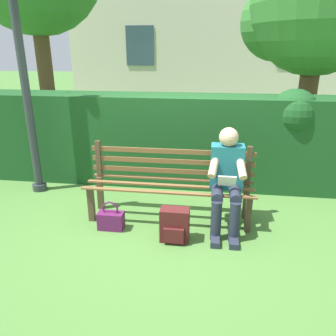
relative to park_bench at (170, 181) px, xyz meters
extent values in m
plane|color=#477533|center=(0.00, 0.08, -0.48)|extent=(60.00, 60.00, 0.00)
cube|color=#4C3828|center=(-0.95, 0.25, -0.25)|extent=(0.07, 0.07, 0.45)
cube|color=#4C3828|center=(0.95, 0.25, -0.25)|extent=(0.07, 0.07, 0.45)
cube|color=#4C3828|center=(-0.95, -0.09, -0.25)|extent=(0.07, 0.07, 0.45)
cube|color=#4C3828|center=(0.95, -0.09, -0.25)|extent=(0.07, 0.07, 0.45)
cube|color=brown|center=(0.00, -0.14, -0.02)|extent=(2.06, 0.06, 0.02)
cube|color=brown|center=(0.00, 0.08, -0.02)|extent=(2.06, 0.06, 0.02)
cube|color=brown|center=(0.00, 0.30, -0.02)|extent=(2.06, 0.06, 0.02)
cube|color=#4C3828|center=(-0.95, -0.13, 0.22)|extent=(0.06, 0.06, 0.46)
cube|color=#4C3828|center=(0.95, -0.13, 0.22)|extent=(0.06, 0.06, 0.46)
cube|color=brown|center=(0.00, -0.13, 0.09)|extent=(2.06, 0.02, 0.06)
cube|color=brown|center=(0.00, -0.13, 0.22)|extent=(2.06, 0.02, 0.06)
cube|color=brown|center=(0.00, -0.13, 0.35)|extent=(2.06, 0.02, 0.06)
cube|color=#1E6672|center=(-0.68, 0.06, 0.25)|extent=(0.38, 0.22, 0.52)
sphere|color=#D8AD8C|center=(-0.68, 0.08, 0.61)|extent=(0.22, 0.22, 0.22)
cylinder|color=#232838|center=(-0.78, 0.27, 0.01)|extent=(0.13, 0.42, 0.13)
cylinder|color=#232838|center=(-0.58, 0.27, 0.01)|extent=(0.13, 0.42, 0.13)
cylinder|color=#232838|center=(-0.78, 0.48, -0.24)|extent=(0.12, 0.12, 0.47)
cylinder|color=#232838|center=(-0.58, 0.48, -0.24)|extent=(0.12, 0.12, 0.47)
cube|color=#232838|center=(-0.78, 0.56, -0.44)|extent=(0.10, 0.24, 0.07)
cube|color=#232838|center=(-0.58, 0.56, -0.44)|extent=(0.10, 0.24, 0.07)
cylinder|color=#D8AD8C|center=(-0.83, 0.20, 0.31)|extent=(0.14, 0.32, 0.26)
cylinder|color=#D8AD8C|center=(-0.53, 0.20, 0.31)|extent=(0.14, 0.32, 0.26)
cube|color=white|center=(-0.68, 0.32, 0.17)|extent=(0.20, 0.07, 0.13)
cube|color=#19471E|center=(0.29, -1.21, 0.21)|extent=(6.39, 0.76, 1.38)
sphere|color=#19471E|center=(-1.63, -1.10, 0.69)|extent=(0.68, 0.68, 0.68)
sphere|color=#19471E|center=(1.89, -1.29, 0.63)|extent=(0.61, 0.61, 0.61)
cylinder|color=brown|center=(-2.16, -2.57, 0.57)|extent=(0.33, 0.33, 2.10)
sphere|color=#387A33|center=(-2.16, -2.57, 2.25)|extent=(2.29, 2.29, 2.29)
sphere|color=#387A33|center=(-1.58, -2.91, 2.02)|extent=(1.37, 1.37, 1.37)
cube|color=#334756|center=(-2.78, -7.19, 1.69)|extent=(0.90, 0.04, 1.20)
cube|color=#334756|center=(1.95, -7.19, 1.69)|extent=(0.90, 0.04, 1.20)
cube|color=#4C1919|center=(-0.13, 0.56, -0.29)|extent=(0.32, 0.18, 0.38)
cube|color=#4C1919|center=(-0.13, 0.67, -0.36)|extent=(0.22, 0.04, 0.17)
cylinder|color=#4C1919|center=(-0.22, 0.46, -0.27)|extent=(0.04, 0.04, 0.23)
cylinder|color=#4C1919|center=(-0.03, 0.46, -0.27)|extent=(0.04, 0.04, 0.23)
cube|color=#59194C|center=(0.65, 0.42, -0.37)|extent=(0.30, 0.15, 0.21)
torus|color=#59194C|center=(0.65, 0.42, -0.21)|extent=(0.19, 0.02, 0.19)
cylinder|color=brown|center=(3.11, -3.09, 0.97)|extent=(0.32, 0.32, 2.89)
cylinder|color=#2D3338|center=(2.08, -0.55, -0.43)|extent=(0.21, 0.21, 0.10)
cylinder|color=#2D3338|center=(2.08, -0.55, 1.01)|extent=(0.11, 0.11, 2.98)
camera|label=1|loc=(-0.50, 3.72, 1.52)|focal=34.89mm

